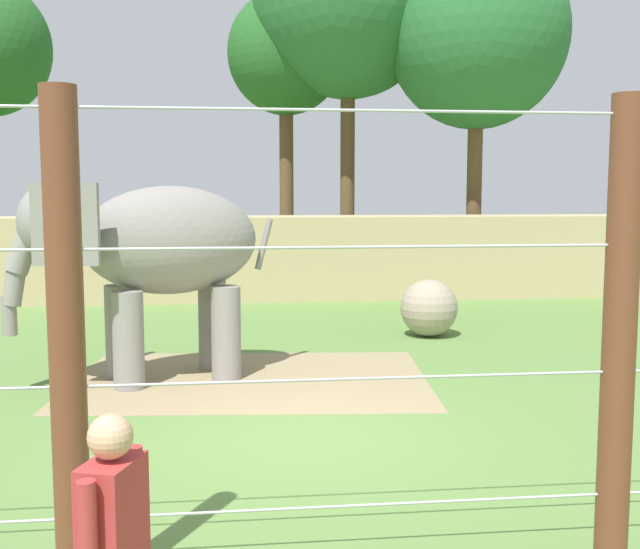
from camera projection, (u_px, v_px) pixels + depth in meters
The scene contains 8 objects.
ground_plane at pixel (301, 437), 8.56m from camera, with size 120.00×120.00×0.00m, color #5B7F3D.
dirt_patch at pixel (251, 379), 11.20m from camera, with size 5.11×3.63×0.01m, color #937F5B.
embankment_wall at pixel (262, 257), 19.60m from camera, with size 36.00×1.80×2.10m, color tan.
elephant at pixel (150, 250), 10.96m from camera, with size 3.76×2.12×2.87m.
enrichment_ball at pixel (429, 308), 14.46m from camera, with size 1.08×1.08×1.08m, color gray.
cable_fence at pixel (350, 348), 5.07m from camera, with size 11.43×0.23×3.38m.
tree_far_left at pixel (286, 56), 23.77m from camera, with size 3.63×3.63×8.91m.
tree_behind_wall at pixel (477, 34), 22.03m from camera, with size 5.19×5.19×9.98m.
Camera 1 is at (-0.73, -8.28, 2.73)m, focal length 43.06 mm.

